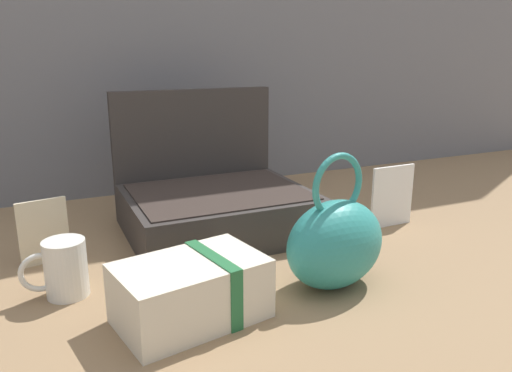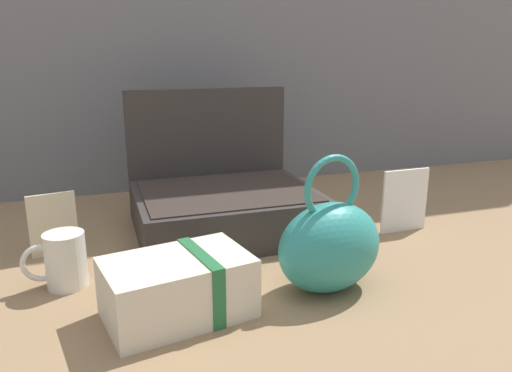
{
  "view_description": "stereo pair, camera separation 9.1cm",
  "coord_description": "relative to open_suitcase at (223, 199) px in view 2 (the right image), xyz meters",
  "views": [
    {
      "loc": [
        -0.38,
        -0.82,
        0.39
      ],
      "look_at": [
        -0.01,
        -0.02,
        0.15
      ],
      "focal_mm": 34.87,
      "sensor_mm": 36.0,
      "label": 1
    },
    {
      "loc": [
        -0.29,
        -0.86,
        0.39
      ],
      "look_at": [
        -0.01,
        -0.02,
        0.15
      ],
      "focal_mm": 34.87,
      "sensor_mm": 36.0,
      "label": 2
    }
  ],
  "objects": [
    {
      "name": "info_card_left",
      "position": [
        0.38,
        -0.15,
        0.0
      ],
      "size": [
        0.11,
        0.01,
        0.14
      ],
      "primitive_type": "cube",
      "rotation": [
        0.0,
        0.0,
        0.03
      ],
      "color": "white",
      "rests_on": "ground_plane"
    },
    {
      "name": "cream_toiletry_bag",
      "position": [
        -0.16,
        -0.35,
        -0.02
      ],
      "size": [
        0.24,
        0.17,
        0.1
      ],
      "color": "beige",
      "rests_on": "ground_plane"
    },
    {
      "name": "coffee_mug",
      "position": [
        -0.33,
        -0.2,
        -0.02
      ],
      "size": [
        0.11,
        0.07,
        0.1
      ],
      "color": "silver",
      "rests_on": "ground_plane"
    },
    {
      "name": "teal_pouch_handbag",
      "position": [
        0.09,
        -0.35,
        0.01
      ],
      "size": [
        0.21,
        0.16,
        0.23
      ],
      "color": "teal",
      "rests_on": "ground_plane"
    },
    {
      "name": "poster_card_right",
      "position": [
        -0.35,
        -0.04,
        -0.01
      ],
      "size": [
        0.09,
        0.02,
        0.13
      ],
      "primitive_type": "cube",
      "rotation": [
        0.0,
        0.0,
        0.19
      ],
      "color": "beige",
      "rests_on": "ground_plane"
    },
    {
      "name": "open_suitcase",
      "position": [
        0.0,
        0.0,
        0.0
      ],
      "size": [
        0.39,
        0.34,
        0.3
      ],
      "color": "#332D2B",
      "rests_on": "ground_plane"
    },
    {
      "name": "ground_plane",
      "position": [
        0.02,
        -0.18,
        -0.07
      ],
      "size": [
        6.0,
        6.0,
        0.0
      ],
      "primitive_type": "plane",
      "color": "#8C6D4C"
    }
  ]
}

